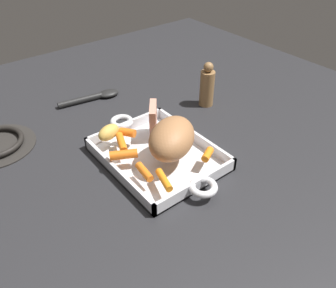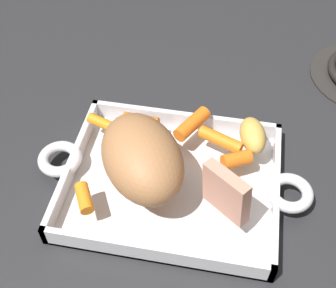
{
  "view_description": "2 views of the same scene",
  "coord_description": "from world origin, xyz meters",
  "px_view_note": "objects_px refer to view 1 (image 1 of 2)",
  "views": [
    {
      "loc": [
        -0.54,
        0.4,
        0.55
      ],
      "look_at": [
        -0.02,
        -0.02,
        0.05
      ],
      "focal_mm": 36.79,
      "sensor_mm": 36.0,
      "label": 1
    },
    {
      "loc": [
        0.06,
        -0.38,
        0.54
      ],
      "look_at": [
        -0.01,
        0.02,
        0.07
      ],
      "focal_mm": 47.94,
      "sensor_mm": 36.0,
      "label": 2
    }
  ],
  "objects_px": {
    "pork_roast": "(172,138)",
    "baby_carrot_center_left": "(144,172)",
    "baby_carrot_northeast": "(164,180)",
    "serving_spoon": "(95,97)",
    "baby_carrot_long": "(127,132)",
    "baby_carrot_southeast": "(124,155)",
    "roasting_dish": "(158,155)",
    "baby_carrot_northwest": "(121,142)",
    "pepper_mill": "(207,86)",
    "roast_slice_outer": "(153,117)",
    "potato_golden_large": "(109,132)",
    "baby_carrot_center_right": "(208,154)"
  },
  "relations": [
    {
      "from": "pork_roast",
      "to": "baby_carrot_center_left",
      "type": "relative_size",
      "value": 2.77
    },
    {
      "from": "baby_carrot_northeast",
      "to": "serving_spoon",
      "type": "bearing_deg",
      "value": -10.59
    },
    {
      "from": "pork_roast",
      "to": "baby_carrot_long",
      "type": "height_order",
      "value": "pork_roast"
    },
    {
      "from": "baby_carrot_southeast",
      "to": "roasting_dish",
      "type": "bearing_deg",
      "value": -100.52
    },
    {
      "from": "roasting_dish",
      "to": "baby_carrot_northwest",
      "type": "xyz_separation_m",
      "value": [
        0.06,
        0.06,
        0.03
      ]
    },
    {
      "from": "serving_spoon",
      "to": "pepper_mill",
      "type": "relative_size",
      "value": 1.44
    },
    {
      "from": "baby_carrot_northeast",
      "to": "baby_carrot_southeast",
      "type": "bearing_deg",
      "value": 10.5
    },
    {
      "from": "baby_carrot_northeast",
      "to": "pepper_mill",
      "type": "xyz_separation_m",
      "value": [
        0.23,
        -0.35,
        0.02
      ]
    },
    {
      "from": "baby_carrot_northeast",
      "to": "roast_slice_outer",
      "type": "bearing_deg",
      "value": -30.26
    },
    {
      "from": "baby_carrot_northwest",
      "to": "pork_roast",
      "type": "bearing_deg",
      "value": -140.84
    },
    {
      "from": "roast_slice_outer",
      "to": "pepper_mill",
      "type": "distance_m",
      "value": 0.24
    },
    {
      "from": "baby_carrot_northwest",
      "to": "serving_spoon",
      "type": "height_order",
      "value": "baby_carrot_northwest"
    },
    {
      "from": "pork_roast",
      "to": "baby_carrot_northwest",
      "type": "xyz_separation_m",
      "value": [
        0.1,
        0.08,
        -0.03
      ]
    },
    {
      "from": "potato_golden_large",
      "to": "pepper_mill",
      "type": "bearing_deg",
      "value": -87.33
    },
    {
      "from": "baby_carrot_center_left",
      "to": "baby_carrot_northeast",
      "type": "distance_m",
      "value": 0.05
    },
    {
      "from": "roasting_dish",
      "to": "potato_golden_large",
      "type": "height_order",
      "value": "potato_golden_large"
    },
    {
      "from": "roast_slice_outer",
      "to": "baby_carrot_long",
      "type": "distance_m",
      "value": 0.08
    },
    {
      "from": "roast_slice_outer",
      "to": "pepper_mill",
      "type": "height_order",
      "value": "pepper_mill"
    },
    {
      "from": "baby_carrot_center_left",
      "to": "baby_carrot_long",
      "type": "distance_m",
      "value": 0.16
    },
    {
      "from": "serving_spoon",
      "to": "pork_roast",
      "type": "bearing_deg",
      "value": -82.03
    },
    {
      "from": "pork_roast",
      "to": "serving_spoon",
      "type": "xyz_separation_m",
      "value": [
        0.4,
        -0.01,
        -0.07
      ]
    },
    {
      "from": "baby_carrot_center_left",
      "to": "potato_golden_large",
      "type": "distance_m",
      "value": 0.17
    },
    {
      "from": "baby_carrot_northeast",
      "to": "roasting_dish",
      "type": "bearing_deg",
      "value": -30.29
    },
    {
      "from": "baby_carrot_northeast",
      "to": "baby_carrot_center_right",
      "type": "height_order",
      "value": "baby_carrot_center_right"
    },
    {
      "from": "roast_slice_outer",
      "to": "baby_carrot_southeast",
      "type": "bearing_deg",
      "value": 115.12
    },
    {
      "from": "roast_slice_outer",
      "to": "baby_carrot_center_right",
      "type": "bearing_deg",
      "value": -172.26
    },
    {
      "from": "potato_golden_large",
      "to": "serving_spoon",
      "type": "height_order",
      "value": "potato_golden_large"
    },
    {
      "from": "baby_carrot_long",
      "to": "serving_spoon",
      "type": "relative_size",
      "value": 0.21
    },
    {
      "from": "baby_carrot_southeast",
      "to": "potato_golden_large",
      "type": "bearing_deg",
      "value": -8.69
    },
    {
      "from": "potato_golden_large",
      "to": "pepper_mill",
      "type": "xyz_separation_m",
      "value": [
        0.02,
        -0.36,
        0.01
      ]
    },
    {
      "from": "baby_carrot_long",
      "to": "serving_spoon",
      "type": "xyz_separation_m",
      "value": [
        0.28,
        -0.06,
        -0.04
      ]
    },
    {
      "from": "baby_carrot_long",
      "to": "serving_spoon",
      "type": "distance_m",
      "value": 0.29
    },
    {
      "from": "baby_carrot_northeast",
      "to": "potato_golden_large",
      "type": "distance_m",
      "value": 0.22
    },
    {
      "from": "roast_slice_outer",
      "to": "potato_golden_large",
      "type": "relative_size",
      "value": 1.06
    },
    {
      "from": "pork_roast",
      "to": "baby_carrot_northeast",
      "type": "height_order",
      "value": "pork_roast"
    },
    {
      "from": "roast_slice_outer",
      "to": "baby_carrot_long",
      "type": "xyz_separation_m",
      "value": [
        0.01,
        0.08,
        -0.02
      ]
    },
    {
      "from": "baby_carrot_northwest",
      "to": "serving_spoon",
      "type": "distance_m",
      "value": 0.32
    },
    {
      "from": "serving_spoon",
      "to": "baby_carrot_southeast",
      "type": "bearing_deg",
      "value": -98.41
    },
    {
      "from": "pork_roast",
      "to": "roast_slice_outer",
      "type": "bearing_deg",
      "value": -14.42
    },
    {
      "from": "pork_roast",
      "to": "baby_carrot_long",
      "type": "distance_m",
      "value": 0.14
    },
    {
      "from": "baby_carrot_northwest",
      "to": "baby_carrot_center_right",
      "type": "distance_m",
      "value": 0.21
    },
    {
      "from": "baby_carrot_northwest",
      "to": "potato_golden_large",
      "type": "relative_size",
      "value": 1.05
    },
    {
      "from": "roasting_dish",
      "to": "pork_roast",
      "type": "height_order",
      "value": "pork_roast"
    },
    {
      "from": "roast_slice_outer",
      "to": "baby_carrot_long",
      "type": "bearing_deg",
      "value": 82.77
    },
    {
      "from": "baby_carrot_northwest",
      "to": "pepper_mill",
      "type": "distance_m",
      "value": 0.35
    },
    {
      "from": "pepper_mill",
      "to": "baby_carrot_center_left",
      "type": "bearing_deg",
      "value": 116.92
    },
    {
      "from": "baby_carrot_center_left",
      "to": "baby_carrot_northwest",
      "type": "relative_size",
      "value": 0.82
    },
    {
      "from": "baby_carrot_northeast",
      "to": "baby_carrot_long",
      "type": "distance_m",
      "value": 0.2
    },
    {
      "from": "baby_carrot_long",
      "to": "baby_carrot_northeast",
      "type": "bearing_deg",
      "value": 170.31
    },
    {
      "from": "roasting_dish",
      "to": "serving_spoon",
      "type": "relative_size",
      "value": 1.96
    }
  ]
}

